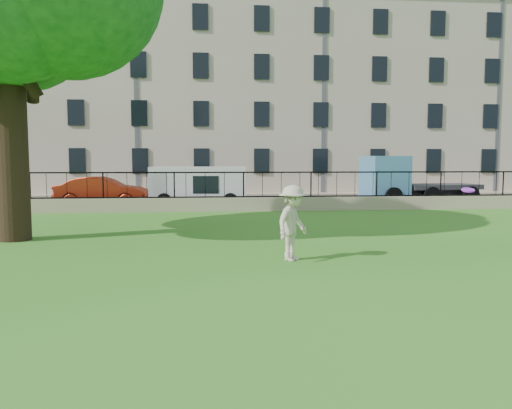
{
  "coord_description": "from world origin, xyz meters",
  "views": [
    {
      "loc": [
        -1.56,
        -9.74,
        2.2
      ],
      "look_at": [
        -0.27,
        3.5,
        1.03
      ],
      "focal_mm": 35.0,
      "sensor_mm": 36.0,
      "label": 1
    }
  ],
  "objects": [
    {
      "name": "ground",
      "position": [
        0.0,
        0.0,
        0.0
      ],
      "size": [
        120.0,
        120.0,
        0.0
      ],
      "primitive_type": "plane",
      "color": "#30741B",
      "rests_on": "ground"
    },
    {
      "name": "retaining_wall",
      "position": [
        0.0,
        12.0,
        0.3
      ],
      "size": [
        50.0,
        0.4,
        0.6
      ],
      "primitive_type": "cube",
      "color": "gray",
      "rests_on": "ground"
    },
    {
      "name": "iron_railing",
      "position": [
        0.0,
        12.0,
        1.15
      ],
      "size": [
        50.0,
        0.05,
        1.13
      ],
      "color": "black",
      "rests_on": "retaining_wall"
    },
    {
      "name": "street",
      "position": [
        0.0,
        16.7,
        0.01
      ],
      "size": [
        60.0,
        9.0,
        0.01
      ],
      "primitive_type": "cube",
      "color": "black",
      "rests_on": "ground"
    },
    {
      "name": "sidewalk",
      "position": [
        0.0,
        21.9,
        0.06
      ],
      "size": [
        60.0,
        1.4,
        0.12
      ],
      "primitive_type": "cube",
      "color": "gray",
      "rests_on": "ground"
    },
    {
      "name": "building_row",
      "position": [
        0.0,
        27.57,
        6.92
      ],
      "size": [
        56.4,
        10.4,
        13.8
      ],
      "color": "beige",
      "rests_on": "ground"
    },
    {
      "name": "man",
      "position": [
        0.3,
        1.0,
        0.84
      ],
      "size": [
        1.16,
        1.23,
        1.67
      ],
      "primitive_type": "imported",
      "rotation": [
        0.0,
        0.0,
        0.9
      ],
      "color": "beige",
      "rests_on": "ground"
    },
    {
      "name": "frisbee",
      "position": [
        4.0,
        0.43,
        1.57
      ],
      "size": [
        0.35,
        0.34,
        0.12
      ],
      "primitive_type": "cylinder",
      "rotation": [
        0.21,
        -0.14,
        0.34
      ],
      "color": "#A929EA"
    },
    {
      "name": "red_sedan",
      "position": [
        -6.58,
        14.72,
        0.72
      ],
      "size": [
        4.43,
        1.78,
        1.43
      ],
      "primitive_type": "imported",
      "rotation": [
        0.0,
        0.0,
        1.51
      ],
      "color": "maroon",
      "rests_on": "street"
    },
    {
      "name": "white_van",
      "position": [
        -2.0,
        14.56,
        0.96
      ],
      "size": [
        4.64,
        2.02,
        1.91
      ],
      "primitive_type": "cube",
      "rotation": [
        0.0,
        0.0,
        -0.06
      ],
      "color": "silver",
      "rests_on": "street"
    },
    {
      "name": "blue_truck",
      "position": [
        9.42,
        15.4,
        1.22
      ],
      "size": [
        6.02,
        2.71,
        2.44
      ],
      "primitive_type": "cube",
      "rotation": [
        0.0,
        0.0,
        0.11
      ],
      "color": "#4F8CB9",
      "rests_on": "street"
    }
  ]
}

